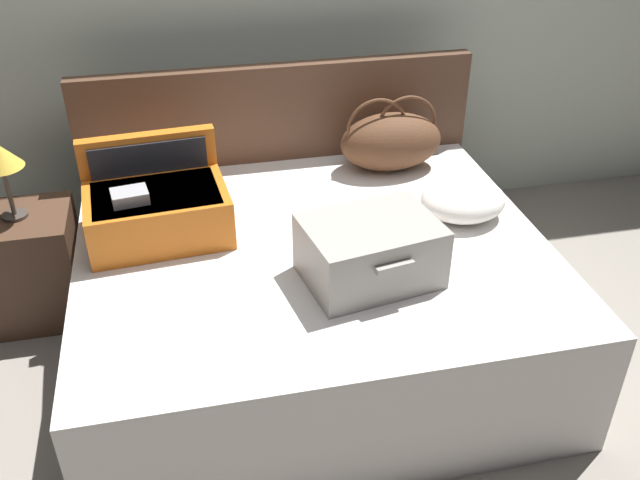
{
  "coord_description": "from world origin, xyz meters",
  "views": [
    {
      "loc": [
        -0.48,
        -1.91,
        2.08
      ],
      "look_at": [
        0.0,
        0.28,
        0.65
      ],
      "focal_mm": 39.22,
      "sensor_mm": 36.0,
      "label": 1
    }
  ],
  "objects_px": {
    "hard_case_large": "(157,206)",
    "pillow_near_headboard": "(463,200)",
    "bed": "(314,300)",
    "table_lamp": "(0,159)",
    "duffel_bag": "(391,141)",
    "nightstand": "(29,266)",
    "hard_case_medium": "(370,251)"
  },
  "relations": [
    {
      "from": "duffel_bag",
      "to": "nightstand",
      "type": "bearing_deg",
      "value": -177.96
    },
    {
      "from": "duffel_bag",
      "to": "nightstand",
      "type": "height_order",
      "value": "duffel_bag"
    },
    {
      "from": "nightstand",
      "to": "hard_case_large",
      "type": "bearing_deg",
      "value": -26.76
    },
    {
      "from": "nightstand",
      "to": "pillow_near_headboard",
      "type": "bearing_deg",
      "value": -13.28
    },
    {
      "from": "hard_case_medium",
      "to": "pillow_near_headboard",
      "type": "height_order",
      "value": "hard_case_medium"
    },
    {
      "from": "hard_case_medium",
      "to": "nightstand",
      "type": "xyz_separation_m",
      "value": [
        -1.38,
        0.8,
        -0.4
      ]
    },
    {
      "from": "pillow_near_headboard",
      "to": "table_lamp",
      "type": "xyz_separation_m",
      "value": [
        -1.89,
        0.45,
        0.18
      ]
    },
    {
      "from": "pillow_near_headboard",
      "to": "nightstand",
      "type": "distance_m",
      "value": 1.98
    },
    {
      "from": "duffel_bag",
      "to": "bed",
      "type": "bearing_deg",
      "value": -129.96
    },
    {
      "from": "pillow_near_headboard",
      "to": "hard_case_medium",
      "type": "bearing_deg",
      "value": -145.35
    },
    {
      "from": "bed",
      "to": "table_lamp",
      "type": "bearing_deg",
      "value": 156.02
    },
    {
      "from": "hard_case_large",
      "to": "nightstand",
      "type": "bearing_deg",
      "value": 148.68
    },
    {
      "from": "bed",
      "to": "pillow_near_headboard",
      "type": "xyz_separation_m",
      "value": [
        0.67,
        0.1,
        0.35
      ]
    },
    {
      "from": "hard_case_medium",
      "to": "duffel_bag",
      "type": "height_order",
      "value": "duffel_bag"
    },
    {
      "from": "hard_case_large",
      "to": "duffel_bag",
      "type": "height_order",
      "value": "hard_case_large"
    },
    {
      "from": "bed",
      "to": "pillow_near_headboard",
      "type": "bearing_deg",
      "value": 8.13
    },
    {
      "from": "hard_case_medium",
      "to": "duffel_bag",
      "type": "relative_size",
      "value": 1.07
    },
    {
      "from": "hard_case_large",
      "to": "hard_case_medium",
      "type": "height_order",
      "value": "hard_case_large"
    },
    {
      "from": "hard_case_large",
      "to": "nightstand",
      "type": "height_order",
      "value": "hard_case_large"
    },
    {
      "from": "hard_case_large",
      "to": "pillow_near_headboard",
      "type": "distance_m",
      "value": 1.28
    },
    {
      "from": "bed",
      "to": "table_lamp",
      "type": "xyz_separation_m",
      "value": [
        -1.22,
        0.54,
        0.53
      ]
    },
    {
      "from": "duffel_bag",
      "to": "hard_case_medium",
      "type": "bearing_deg",
      "value": -111.98
    },
    {
      "from": "nightstand",
      "to": "table_lamp",
      "type": "relative_size",
      "value": 1.5
    },
    {
      "from": "nightstand",
      "to": "table_lamp",
      "type": "xyz_separation_m",
      "value": [
        0.0,
        0.0,
        0.54
      ]
    },
    {
      "from": "hard_case_medium",
      "to": "table_lamp",
      "type": "height_order",
      "value": "table_lamp"
    },
    {
      "from": "bed",
      "to": "duffel_bag",
      "type": "distance_m",
      "value": 0.89
    },
    {
      "from": "bed",
      "to": "table_lamp",
      "type": "relative_size",
      "value": 5.36
    },
    {
      "from": "duffel_bag",
      "to": "pillow_near_headboard",
      "type": "distance_m",
      "value": 0.54
    },
    {
      "from": "hard_case_large",
      "to": "nightstand",
      "type": "distance_m",
      "value": 0.81
    },
    {
      "from": "hard_case_large",
      "to": "bed",
      "type": "bearing_deg",
      "value": -25.54
    },
    {
      "from": "hard_case_large",
      "to": "table_lamp",
      "type": "bearing_deg",
      "value": 148.68
    },
    {
      "from": "hard_case_medium",
      "to": "nightstand",
      "type": "distance_m",
      "value": 1.64
    }
  ]
}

